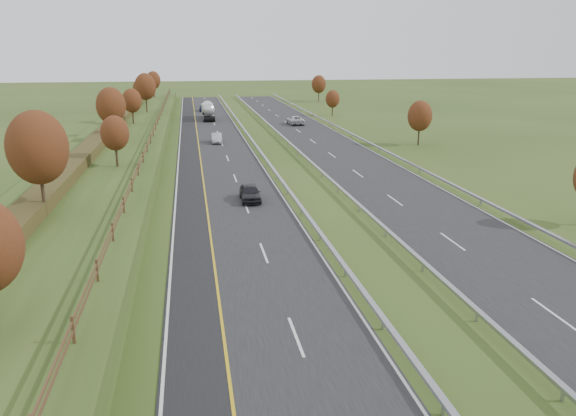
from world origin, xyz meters
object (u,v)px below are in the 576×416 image
road_tanker (208,110)px  car_oncoming (295,120)px  car_small_far (205,107)px  car_dark_near (250,193)px  car_silver_mid (217,138)px

road_tanker → car_oncoming: 19.69m
car_small_far → car_oncoming: size_ratio=0.96×
road_tanker → car_small_far: 16.45m
car_dark_near → car_oncoming: size_ratio=0.78×
car_silver_mid → car_small_far: 47.45m
road_tanker → car_oncoming: road_tanker is taller
road_tanker → car_oncoming: (15.95, -11.51, -1.01)m
car_small_far → car_oncoming: 32.28m
road_tanker → car_oncoming: bearing=-35.8°
road_tanker → car_dark_near: road_tanker is taller
car_silver_mid → car_small_far: size_ratio=0.77×
car_silver_mid → car_small_far: car_small_far is taller
road_tanker → car_small_far: road_tanker is taller
car_dark_near → car_silver_mid: (-1.31, 35.05, -0.05)m
road_tanker → car_oncoming: size_ratio=1.92×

